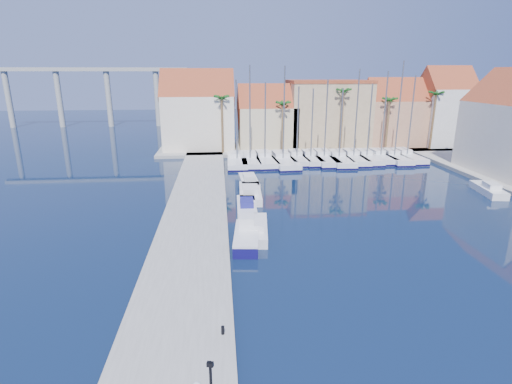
# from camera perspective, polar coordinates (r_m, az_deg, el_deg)

# --- Properties ---
(ground) EXTENTS (260.00, 260.00, 0.00)m
(ground) POSITION_cam_1_polar(r_m,az_deg,el_deg) (28.04, 9.02, -11.86)
(ground) COLOR black
(ground) RESTS_ON ground
(quay_west) EXTENTS (6.00, 77.00, 0.50)m
(quay_west) POSITION_cam_1_polar(r_m,az_deg,el_deg) (39.60, -8.58, -2.73)
(quay_west) COLOR gray
(quay_west) RESTS_ON ground
(shore_north) EXTENTS (54.00, 16.00, 0.50)m
(shore_north) POSITION_cam_1_polar(r_m,az_deg,el_deg) (74.82, 7.62, 6.53)
(shore_north) COLOR gray
(shore_north) RESTS_ON ground
(bollard) EXTENTS (0.18, 0.18, 0.44)m
(bollard) POSITION_cam_1_polar(r_m,az_deg,el_deg) (21.57, -4.77, -19.07)
(bollard) COLOR black
(bollard) RESTS_ON quay_west
(fishing_boat) EXTENTS (2.44, 5.84, 1.99)m
(fishing_boat) POSITION_cam_1_polar(r_m,az_deg,el_deg) (32.47, -1.38, -6.22)
(fishing_boat) COLOR #120D4F
(fishing_boat) RESTS_ON ground
(motorboat_west_0) EXTENTS (2.63, 6.50, 1.40)m
(motorboat_west_0) POSITION_cam_1_polar(r_m,az_deg,el_deg) (34.18, -0.10, -5.28)
(motorboat_west_0) COLOR white
(motorboat_west_0) RESTS_ON ground
(motorboat_west_1) EXTENTS (2.05, 5.86, 1.40)m
(motorboat_west_1) POSITION_cam_1_polar(r_m,az_deg,el_deg) (39.73, -1.35, -2.08)
(motorboat_west_1) COLOR white
(motorboat_west_1) RESTS_ON ground
(motorboat_west_2) EXTENTS (2.65, 7.39, 1.40)m
(motorboat_west_2) POSITION_cam_1_polar(r_m,az_deg,el_deg) (44.23, -0.84, -0.10)
(motorboat_west_2) COLOR white
(motorboat_west_2) RESTS_ON ground
(motorboat_west_3) EXTENTS (2.26, 6.41, 1.40)m
(motorboat_west_3) POSITION_cam_1_polar(r_m,az_deg,el_deg) (49.12, -1.03, 1.62)
(motorboat_west_3) COLOR white
(motorboat_west_3) RESTS_ON ground
(motorboat_east_1) EXTENTS (2.70, 5.96, 1.40)m
(motorboat_east_1) POSITION_cam_1_polar(r_m,az_deg,el_deg) (52.73, 30.30, 0.34)
(motorboat_east_1) COLOR white
(motorboat_east_1) RESTS_ON ground
(sailboat_0) EXTENTS (3.10, 10.97, 12.34)m
(sailboat_0) POSITION_cam_1_polar(r_m,az_deg,el_deg) (60.61, -2.73, 4.58)
(sailboat_0) COLOR white
(sailboat_0) RESTS_ON ground
(sailboat_1) EXTENTS (2.87, 10.44, 14.33)m
(sailboat_1) POSITION_cam_1_polar(r_m,az_deg,el_deg) (60.82, -0.88, 4.67)
(sailboat_1) COLOR white
(sailboat_1) RESTS_ON ground
(sailboat_2) EXTENTS (3.59, 11.29, 11.93)m
(sailboat_2) POSITION_cam_1_polar(r_m,az_deg,el_deg) (61.33, 1.18, 4.73)
(sailboat_2) COLOR white
(sailboat_2) RESTS_ON ground
(sailboat_3) EXTENTS (3.89, 12.22, 14.23)m
(sailboat_3) POSITION_cam_1_polar(r_m,az_deg,el_deg) (60.99, 3.74, 4.64)
(sailboat_3) COLOR white
(sailboat_3) RESTS_ON ground
(sailboat_4) EXTENTS (2.75, 9.77, 11.33)m
(sailboat_4) POSITION_cam_1_polar(r_m,az_deg,el_deg) (62.58, 5.74, 4.90)
(sailboat_4) COLOR white
(sailboat_4) RESTS_ON ground
(sailboat_5) EXTENTS (2.70, 9.52, 11.01)m
(sailboat_5) POSITION_cam_1_polar(r_m,az_deg,el_deg) (62.67, 7.69, 4.85)
(sailboat_5) COLOR white
(sailboat_5) RESTS_ON ground
(sailboat_6) EXTENTS (3.26, 11.52, 12.34)m
(sailboat_6) POSITION_cam_1_polar(r_m,az_deg,el_deg) (63.23, 9.56, 4.87)
(sailboat_6) COLOR white
(sailboat_6) RESTS_ON ground
(sailboat_7) EXTENTS (3.54, 11.51, 11.12)m
(sailboat_7) POSITION_cam_1_polar(r_m,az_deg,el_deg) (63.09, 11.62, 4.72)
(sailboat_7) COLOR white
(sailboat_7) RESTS_ON ground
(sailboat_8) EXTENTS (3.23, 10.81, 13.81)m
(sailboat_8) POSITION_cam_1_polar(r_m,az_deg,el_deg) (64.42, 13.60, 4.87)
(sailboat_8) COLOR white
(sailboat_8) RESTS_ON ground
(sailboat_9) EXTENTS (2.84, 9.99, 11.73)m
(sailboat_9) POSITION_cam_1_polar(r_m,az_deg,el_deg) (64.99, 15.36, 4.83)
(sailboat_9) COLOR white
(sailboat_9) RESTS_ON ground
(sailboat_10) EXTENTS (2.79, 9.31, 13.49)m
(sailboat_10) POSITION_cam_1_polar(r_m,az_deg,el_deg) (66.04, 17.18, 4.90)
(sailboat_10) COLOR white
(sailboat_10) RESTS_ON ground
(sailboat_11) EXTENTS (3.00, 10.33, 14.96)m
(sailboat_11) POSITION_cam_1_polar(r_m,az_deg,el_deg) (66.48, 18.95, 4.81)
(sailboat_11) COLOR white
(sailboat_11) RESTS_ON ground
(sailboat_12) EXTENTS (3.04, 10.14, 12.93)m
(sailboat_12) POSITION_cam_1_polar(r_m,az_deg,el_deg) (67.81, 20.52, 4.85)
(sailboat_12) COLOR white
(sailboat_12) RESTS_ON ground
(building_0) EXTENTS (12.30, 9.00, 13.50)m
(building_0) POSITION_cam_1_polar(r_m,az_deg,el_deg) (71.21, -8.20, 11.10)
(building_0) COLOR beige
(building_0) RESTS_ON shore_north
(building_1) EXTENTS (10.30, 8.00, 11.00)m
(building_1) POSITION_cam_1_polar(r_m,az_deg,el_deg) (71.75, 1.61, 10.31)
(building_1) COLOR beige
(building_1) RESTS_ON shore_north
(building_2) EXTENTS (14.20, 10.20, 11.50)m
(building_2) POSITION_cam_1_polar(r_m,az_deg,el_deg) (74.73, 10.08, 11.07)
(building_2) COLOR tan
(building_2) RESTS_ON shore_north
(building_3) EXTENTS (10.30, 8.00, 12.00)m
(building_3) POSITION_cam_1_polar(r_m,az_deg,el_deg) (77.85, 18.96, 10.35)
(building_3) COLOR tan
(building_3) RESTS_ON shore_north
(building_4) EXTENTS (8.30, 8.00, 14.00)m
(building_4) POSITION_cam_1_polar(r_m,az_deg,el_deg) (80.95, 25.25, 10.68)
(building_4) COLOR silver
(building_4) RESTS_ON shore_north
(palm_0) EXTENTS (2.60, 2.60, 10.15)m
(palm_0) POSITION_cam_1_polar(r_m,az_deg,el_deg) (65.93, -4.94, 12.99)
(palm_0) COLOR brown
(palm_0) RESTS_ON shore_north
(palm_1) EXTENTS (2.60, 2.60, 9.15)m
(palm_1) POSITION_cam_1_polar(r_m,az_deg,el_deg) (66.83, 3.89, 12.25)
(palm_1) COLOR brown
(palm_1) RESTS_ON shore_north
(palm_2) EXTENTS (2.60, 2.60, 11.15)m
(palm_2) POSITION_cam_1_polar(r_m,az_deg,el_deg) (69.00, 12.39, 13.62)
(palm_2) COLOR brown
(palm_2) RESTS_ON shore_north
(palm_3) EXTENTS (2.60, 2.60, 9.65)m
(palm_3) POSITION_cam_1_polar(r_m,az_deg,el_deg) (71.86, 18.55, 12.14)
(palm_3) COLOR brown
(palm_3) RESTS_ON shore_north
(palm_4) EXTENTS (2.60, 2.60, 10.65)m
(palm_4) POSITION_cam_1_polar(r_m,az_deg,el_deg) (75.34, 24.34, 12.43)
(palm_4) COLOR brown
(palm_4) RESTS_ON shore_north
(viaduct) EXTENTS (48.00, 2.20, 14.45)m
(viaduct) POSITION_cam_1_polar(r_m,az_deg,el_deg) (110.73, -23.07, 13.87)
(viaduct) COLOR #9E9E99
(viaduct) RESTS_ON ground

